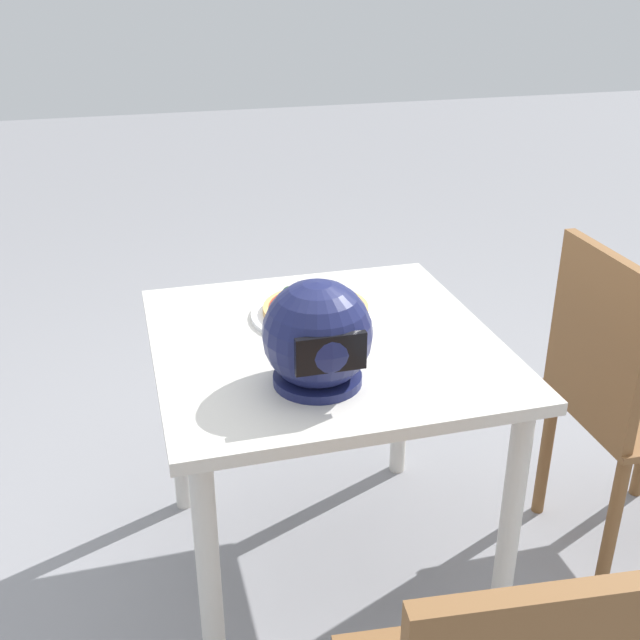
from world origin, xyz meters
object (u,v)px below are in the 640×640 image
(dining_table, at_px, (324,376))
(motorcycle_helmet, at_px, (318,336))
(pizza, at_px, (314,307))
(chair_side, at_px, (620,392))

(dining_table, xyz_separation_m, motorcycle_helmet, (0.07, 0.20, 0.21))
(pizza, bearing_deg, motorcycle_helmet, 76.58)
(dining_table, relative_size, motorcycle_helmet, 3.54)
(pizza, xyz_separation_m, chair_side, (-0.76, 0.26, -0.22))
(chair_side, bearing_deg, dining_table, -9.21)
(pizza, bearing_deg, chair_side, 161.14)
(dining_table, relative_size, chair_side, 0.92)
(dining_table, distance_m, pizza, 0.19)
(motorcycle_helmet, bearing_deg, dining_table, -109.54)
(pizza, xyz_separation_m, motorcycle_helmet, (0.08, 0.33, 0.09))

